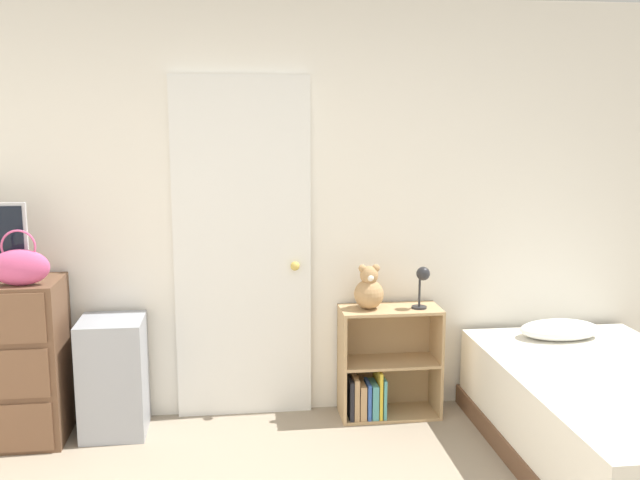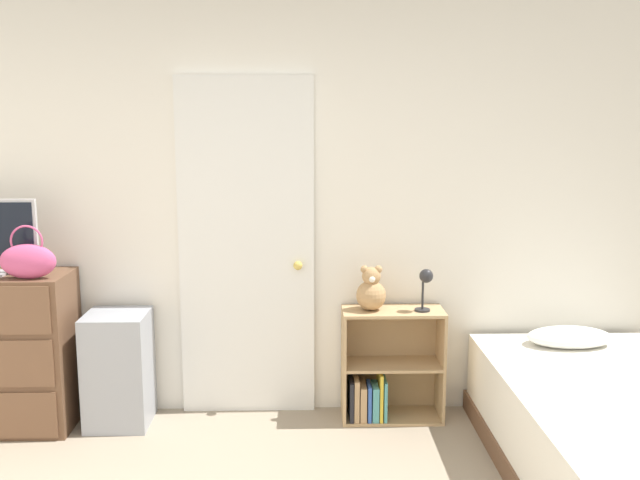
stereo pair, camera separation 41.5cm
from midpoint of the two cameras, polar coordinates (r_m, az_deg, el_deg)
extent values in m
cube|color=white|center=(4.40, -0.58, 2.31)|extent=(10.00, 0.06, 2.55)
cube|color=white|center=(4.38, -3.21, -0.73)|extent=(0.83, 0.04, 2.10)
sphere|color=gold|center=(4.36, 0.94, -2.09)|extent=(0.06, 0.06, 0.06)
ellipsoid|color=#C64C7F|center=(4.27, -19.81, -1.65)|extent=(0.32, 0.12, 0.20)
torus|color=#C64C7F|center=(4.25, -19.89, -0.13)|extent=(0.19, 0.01, 0.19)
cube|color=#999EA8|center=(4.48, -13.25, -10.05)|extent=(0.37, 0.38, 0.69)
cube|color=tan|center=(4.45, 4.62, -9.95)|extent=(0.02, 0.28, 0.69)
cube|color=tan|center=(4.55, 12.26, -9.70)|extent=(0.02, 0.28, 0.69)
cube|color=tan|center=(4.61, 8.37, -13.79)|extent=(0.58, 0.28, 0.02)
cube|color=tan|center=(4.49, 8.48, -9.84)|extent=(0.58, 0.28, 0.02)
cube|color=tan|center=(4.39, 8.59, -5.69)|extent=(0.58, 0.28, 0.02)
cube|color=tan|center=(4.62, 8.19, -9.27)|extent=(0.62, 0.01, 0.69)
cube|color=black|center=(4.49, 5.22, -12.60)|extent=(0.02, 0.17, 0.25)
cube|color=tan|center=(4.51, 5.58, -12.39)|extent=(0.03, 0.22, 0.26)
cube|color=tan|center=(4.52, 6.11, -12.64)|extent=(0.04, 0.22, 0.22)
cube|color=#3359B2|center=(4.50, 6.64, -12.72)|extent=(0.02, 0.16, 0.22)
cube|color=teal|center=(4.51, 7.11, -12.72)|extent=(0.04, 0.17, 0.22)
cube|color=gold|center=(4.53, 7.49, -12.08)|extent=(0.02, 0.24, 0.30)
cube|color=teal|center=(4.52, 7.87, -12.48)|extent=(0.02, 0.18, 0.25)
sphere|color=tan|center=(4.34, 6.85, -4.46)|extent=(0.18, 0.18, 0.18)
sphere|color=tan|center=(4.32, 6.88, -2.92)|extent=(0.11, 0.11, 0.11)
sphere|color=silver|center=(4.27, 6.97, -3.17)|extent=(0.04, 0.04, 0.04)
sphere|color=tan|center=(4.30, 6.34, -2.38)|extent=(0.05, 0.05, 0.05)
sphere|color=tan|center=(4.31, 7.45, -2.37)|extent=(0.05, 0.05, 0.05)
cylinder|color=#262628|center=(4.39, 10.89, -5.55)|extent=(0.09, 0.09, 0.01)
cylinder|color=#262628|center=(4.37, 10.93, -4.32)|extent=(0.01, 0.01, 0.18)
sphere|color=#262628|center=(4.33, 11.23, -2.87)|extent=(0.08, 0.08, 0.08)
cube|color=brown|center=(4.21, 25.16, -16.33)|extent=(1.13, 1.90, 0.12)
cube|color=silver|center=(4.11, 25.41, -13.17)|extent=(1.09, 1.84, 0.38)
ellipsoid|color=white|center=(4.61, 21.83, -7.26)|extent=(0.51, 0.28, 0.12)
camera|label=1|loc=(0.21, -87.14, 0.49)|focal=40.00mm
camera|label=2|loc=(0.21, 92.86, -0.49)|focal=40.00mm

